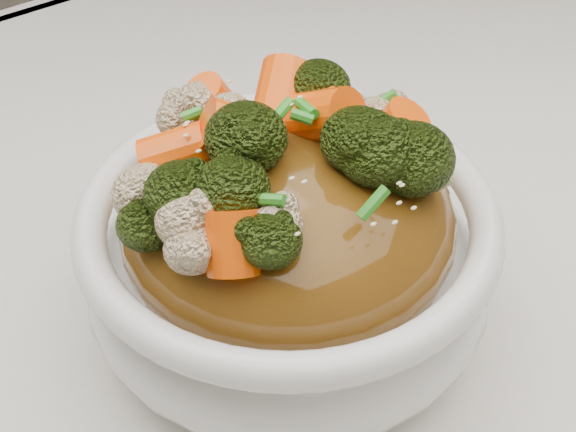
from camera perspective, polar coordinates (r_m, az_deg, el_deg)
tablecloth at (r=0.47m, az=-1.53°, el=-6.80°), size 1.20×0.80×0.04m
bowl at (r=0.41m, az=0.00°, el=-3.25°), size 0.24×0.24×0.08m
sauce_base at (r=0.39m, az=0.00°, el=-0.31°), size 0.19×0.19×0.09m
carrots at (r=0.35m, az=0.00°, el=6.88°), size 0.19×0.19×0.05m
broccoli at (r=0.35m, az=0.00°, el=6.76°), size 0.19×0.19×0.04m
cauliflower at (r=0.35m, az=0.00°, el=6.50°), size 0.19×0.19×0.03m
scallions at (r=0.35m, az=0.00°, el=7.01°), size 0.14×0.14×0.02m
sesame_seeds at (r=0.35m, az=0.00°, el=7.01°), size 0.17×0.17×0.01m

